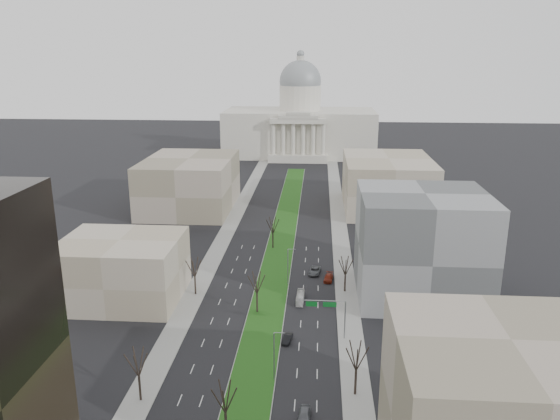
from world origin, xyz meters
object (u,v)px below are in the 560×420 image
at_px(car_red, 328,278).
at_px(box_van, 300,297).
at_px(car_grey_near, 304,415).
at_px(car_black, 287,339).
at_px(car_grey_far, 315,271).

xyz_separation_m(car_red, box_van, (-6.48, -12.11, 0.23)).
height_order(car_grey_near, car_black, car_grey_near).
height_order(car_black, car_red, car_red).
bearing_deg(car_red, car_grey_near, -87.33).
height_order(car_grey_near, car_grey_far, car_grey_near).
relative_size(car_black, box_van, 0.59).
bearing_deg(box_van, car_red, 63.43).
bearing_deg(car_black, box_van, 93.47).
xyz_separation_m(car_grey_near, car_grey_far, (0.97, 57.20, -0.01)).
relative_size(car_grey_near, car_grey_far, 0.82).
xyz_separation_m(car_red, car_grey_far, (-3.41, 4.05, 0.07)).
bearing_deg(car_black, car_grey_near, -71.10).
height_order(car_black, box_van, box_van).
xyz_separation_m(car_black, box_van, (1.82, 17.91, 0.28)).
bearing_deg(car_grey_near, car_black, 103.34).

